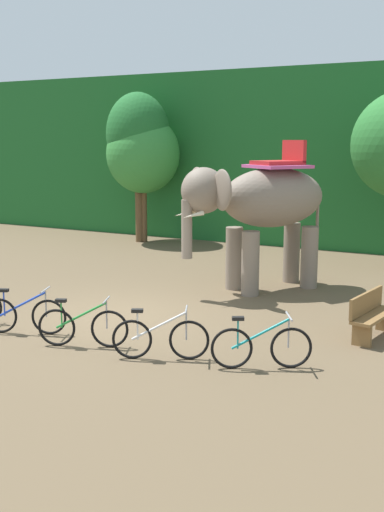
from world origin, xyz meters
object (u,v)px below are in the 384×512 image
elephant (262,204)px  bike_teal (261,346)px  bike_white (160,338)px  tree_center (143,154)px  bike_blue (24,315)px  wooden_bench (371,314)px  bike_green (83,327)px  tree_center_left (138,135)px

elephant → bike_teal: bearing=-68.5°
bike_white → bike_teal: (1.72, 0.40, 0.00)m
tree_center → bike_teal: 13.87m
bike_blue → bike_teal: 4.87m
bike_teal → bike_blue: bearing=-175.4°
bike_blue → tree_center: bearing=110.0°
elephant → bike_teal: elephant is taller
bike_teal → wooden_bench: size_ratio=0.98×
tree_center → bike_green: (5.43, -10.85, -2.87)m
bike_green → bike_teal: bearing=8.2°
tree_center → tree_center_left: bearing=-147.6°
tree_center_left → wooden_bench: tree_center_left is taller
bike_blue → bike_teal: same height
bike_green → bike_teal: 3.37m
elephant → bike_green: size_ratio=2.47×
tree_center_left → bike_blue: tree_center_left is taller
tree_center_left → elephant: tree_center_left is taller
tree_center_left → wooden_bench: bearing=-37.2°
bike_blue → elephant: bearing=63.7°
tree_center → bike_white: 13.18m
elephant → bike_blue: size_ratio=2.46×
bike_green → bike_white: size_ratio=1.02×
tree_center_left → bike_blue: (4.06, -10.66, -3.56)m
bike_white → tree_center_left: bearing=124.0°
bike_blue → wooden_bench: bike_blue is taller
bike_blue → wooden_bench: bearing=25.5°
bike_blue → bike_green: size_ratio=1.00×
bike_blue → bike_green: 1.52m
bike_white → tree_center: bearing=123.2°
bike_green → bike_white: same height
bike_white → elephant: bearing=93.5°
elephant → bike_green: elephant is taller
tree_center_left → bike_teal: bearing=-49.1°
tree_center_left → elephant: size_ratio=1.39×
bike_blue → bike_white: 3.13m
bike_green → wooden_bench: bike_green is taller
bike_white → wooden_bench: size_ratio=1.01×
wooden_bench → bike_teal: bearing=-116.8°
bike_white → bike_teal: size_ratio=1.04×
tree_center → bike_white: size_ratio=3.00×
bike_white → wooden_bench: (3.01, 2.94, 0.09)m
tree_center → wooden_bench: (10.04, -7.83, -2.78)m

